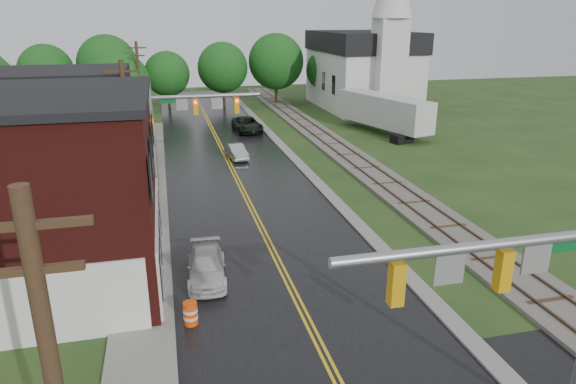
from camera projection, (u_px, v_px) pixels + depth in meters
name	position (u px, v px, depth m)	size (l,w,h in m)	color
main_road	(233.00, 171.00, 39.02)	(10.00, 90.00, 0.02)	black
curb_right	(287.00, 151.00, 44.82)	(0.80, 70.00, 0.12)	gray
sidewalk_left	(148.00, 199.00, 33.03)	(2.40, 50.00, 0.12)	gray
yellow_house	(64.00, 152.00, 31.84)	(8.00, 7.00, 6.40)	tan
darkred_building	(98.00, 136.00, 40.66)	(7.00, 6.00, 4.40)	#3F0F0C
church	(366.00, 62.00, 63.41)	(10.40, 18.40, 20.00)	silver
railroad	(337.00, 147.00, 45.82)	(3.20, 80.00, 0.30)	#59544C
traffic_signal_near	(527.00, 286.00, 12.45)	(7.34, 0.30, 7.20)	gray
traffic_signal_far	(185.00, 115.00, 33.87)	(7.34, 0.43, 7.20)	gray
utility_pole_b	(129.00, 139.00, 28.61)	(1.80, 0.28, 9.00)	#382616
utility_pole_c	(140.00, 88.00, 48.83)	(1.80, 0.28, 9.00)	#382616
tree_left_c	(53.00, 99.00, 43.55)	(6.00, 6.00, 7.65)	black
tree_left_e	(119.00, 85.00, 50.08)	(6.40, 6.40, 8.16)	black
suv_dark	(247.00, 125.00, 52.21)	(2.43, 5.28, 1.47)	black
sedan_silver	(236.00, 152.00, 42.35)	(1.23, 3.54, 1.17)	#9F9FA3
pickup_white	(207.00, 267.00, 22.88)	(1.66, 4.09, 1.19)	silver
semi_trailer	(384.00, 111.00, 51.10)	(5.68, 12.11, 3.76)	black
construction_barrel	(191.00, 313.00, 19.50)	(0.53, 0.53, 0.95)	#F1470A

